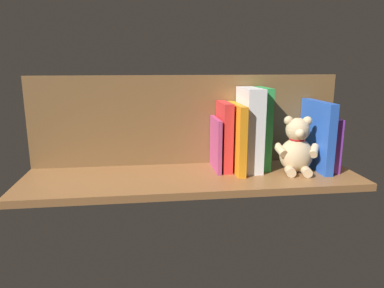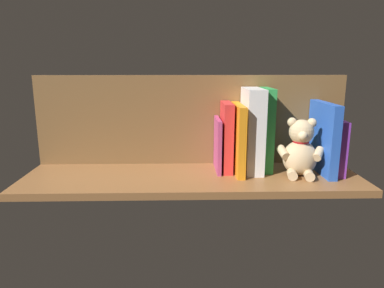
% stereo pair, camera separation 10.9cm
% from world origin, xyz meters
% --- Properties ---
extents(ground_plane, '(1.05, 0.31, 0.02)m').
position_xyz_m(ground_plane, '(0.00, 0.00, -0.01)').
color(ground_plane, brown).
extents(shelf_back_panel, '(1.05, 0.02, 0.30)m').
position_xyz_m(shelf_back_panel, '(0.00, -0.13, 0.15)').
color(shelf_back_panel, brown).
rests_on(shelf_back_panel, ground_plane).
extents(book_0, '(0.03, 0.18, 0.17)m').
position_xyz_m(book_0, '(-0.45, -0.03, 0.09)').
color(book_0, purple).
rests_on(book_0, ground_plane).
extents(book_1, '(0.03, 0.20, 0.22)m').
position_xyz_m(book_1, '(-0.42, -0.02, 0.11)').
color(book_1, blue).
rests_on(book_1, ground_plane).
extents(teddy_bear, '(0.14, 0.13, 0.18)m').
position_xyz_m(teddy_bear, '(-0.34, 0.01, 0.08)').
color(teddy_bear, '#D1B284').
rests_on(teddy_bear, ground_plane).
extents(book_2, '(0.03, 0.13, 0.27)m').
position_xyz_m(book_2, '(-0.24, -0.06, 0.13)').
color(book_2, green).
rests_on(book_2, ground_plane).
extents(dictionary_thick_white, '(0.06, 0.16, 0.27)m').
position_xyz_m(dictionary_thick_white, '(-0.19, -0.04, 0.13)').
color(dictionary_thick_white, white).
rests_on(dictionary_thick_white, ground_plane).
extents(book_3, '(0.02, 0.18, 0.22)m').
position_xyz_m(book_3, '(-0.15, -0.03, 0.11)').
color(book_3, orange).
rests_on(book_3, ground_plane).
extents(book_4, '(0.03, 0.14, 0.22)m').
position_xyz_m(book_4, '(-0.11, -0.05, 0.11)').
color(book_4, red).
rests_on(book_4, ground_plane).
extents(book_5, '(0.01, 0.14, 0.17)m').
position_xyz_m(book_5, '(-0.08, -0.05, 0.09)').
color(book_5, '#B23F72').
rests_on(book_5, ground_plane).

